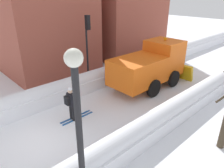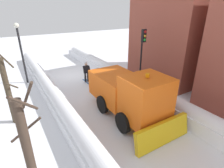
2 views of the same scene
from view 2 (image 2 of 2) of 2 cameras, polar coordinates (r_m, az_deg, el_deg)
The scene contains 10 objects.
ground_plane at distance 9.62m, azimuth 9.13°, elevation -15.59°, with size 80.00×80.00×0.00m, color white.
snowbank_left at distance 11.12m, azimuth 20.90°, elevation -7.64°, with size 1.10×36.00×1.20m.
snowbank_right at distance 8.09m, azimuth -7.49°, elevation -19.54°, with size 1.10×36.00×1.13m.
building_brick_near at distance 17.54m, azimuth 22.09°, elevation 16.87°, with size 7.31×6.47×8.98m.
plow_truck at distance 10.22m, azimuth 5.47°, elevation -3.01°, with size 3.20×5.98×3.12m.
skier at distance 15.41m, azimuth -8.24°, elevation 4.22°, with size 0.62×1.80×1.81m.
traffic_light_pole at distance 13.54m, azimuth 9.73°, elevation 11.13°, with size 0.28×0.42×4.58m.
street_lamp at distance 16.24m, azimuth -27.24°, elevation 10.71°, with size 0.40×0.40×4.91m.
bare_tree_near at distance 10.85m, azimuth -30.31°, elevation -1.85°, with size 1.03×1.15×4.40m.
bare_tree_mid at distance 6.35m, azimuth -25.24°, elevation -18.62°, with size 0.98×1.12×4.29m.
Camera 2 is at (5.08, 15.53, 6.01)m, focal length 28.57 mm.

